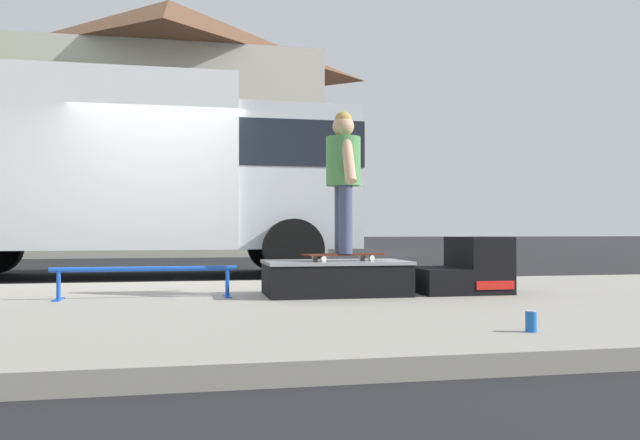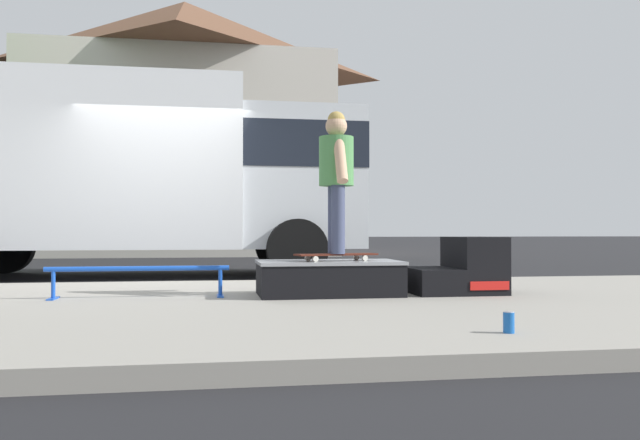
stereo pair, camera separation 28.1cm
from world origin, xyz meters
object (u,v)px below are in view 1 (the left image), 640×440
at_px(skate_box, 336,276).
at_px(box_truck, 136,169).
at_px(kicker_ramp, 466,269).
at_px(skater_kid, 343,170).
at_px(grind_rail, 145,274).
at_px(soda_can, 531,321).
at_px(skateboard, 343,255).

xyz_separation_m(skate_box, box_truck, (-2.15, 4.70, 1.41)).
distance_m(skate_box, kicker_ramp, 1.31).
bearing_deg(skater_kid, skate_box, 141.75).
height_order(kicker_ramp, box_truck, box_truck).
bearing_deg(grind_rail, soda_can, -46.15).
distance_m(grind_rail, skateboard, 1.80).
distance_m(soda_can, box_truck, 7.79).
distance_m(skate_box, skater_kid, 1.00).
relative_size(skate_box, box_truck, 0.19).
height_order(skater_kid, box_truck, box_truck).
relative_size(skate_box, skateboard, 1.65).
bearing_deg(skateboard, kicker_ramp, 2.31).
height_order(skate_box, soda_can, skate_box).
bearing_deg(kicker_ramp, skate_box, 179.98).
distance_m(skater_kid, soda_can, 2.67).
relative_size(skate_box, skater_kid, 1.00).
distance_m(skate_box, grind_rail, 1.73).
bearing_deg(soda_can, skate_box, 104.81).
height_order(kicker_ramp, skater_kid, skater_kid).
height_order(skate_box, skateboard, skateboard).
relative_size(skater_kid, box_truck, 0.19).
distance_m(skate_box, box_truck, 5.36).
height_order(skate_box, box_truck, box_truck).
distance_m(skateboard, soda_can, 2.45).
xyz_separation_m(kicker_ramp, grind_rail, (-3.03, 0.05, -0.01)).
bearing_deg(skateboard, box_truck, 115.04).
distance_m(grind_rail, skater_kid, 2.03).
height_order(skate_box, grind_rail, skate_box).
bearing_deg(soda_can, skater_kid, 103.66).
relative_size(kicker_ramp, skater_kid, 0.65).
relative_size(skater_kid, soda_can, 10.54).
bearing_deg(box_truck, skateboard, -64.96).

